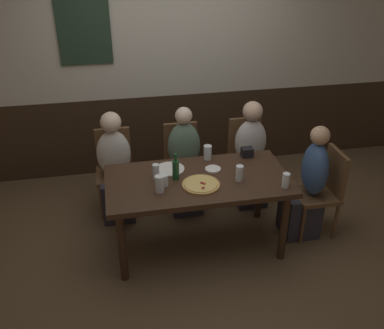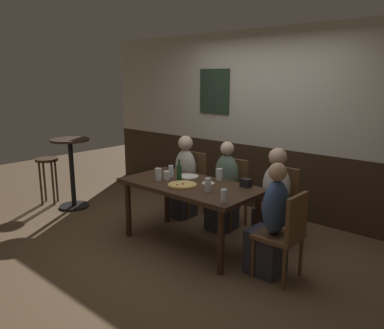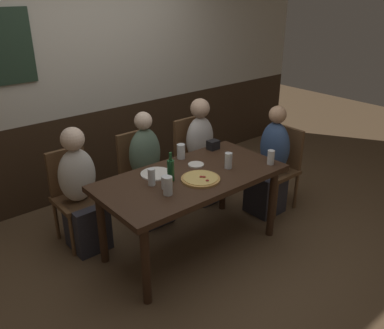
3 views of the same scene
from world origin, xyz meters
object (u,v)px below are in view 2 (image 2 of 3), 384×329
at_px(dining_table, 190,191).
at_px(tumbler_water, 167,176).
at_px(chair_left_far, 191,179).
at_px(person_mid_far, 224,193).
at_px(condiment_caddy, 246,183).
at_px(person_left_far, 183,182).
at_px(pizza, 182,185).
at_px(person_right_far, 273,204).
at_px(pint_glass_stout, 208,186).
at_px(chair_right_far, 280,200).
at_px(highball_clear, 224,197).
at_px(beer_bottle_green, 179,172).
at_px(person_head_east, 270,229).
at_px(plate_white_small, 208,183).
at_px(chair_mid_far, 232,189).
at_px(bar_stool, 47,168).
at_px(beer_glass_tall, 158,175).
at_px(side_bar_table, 72,168).
at_px(pint_glass_pale, 171,172).
at_px(plate_white_large, 188,176).
at_px(chair_head_east, 285,231).

distance_m(dining_table, tumbler_water, 0.35).
height_order(chair_left_far, person_mid_far, person_mid_far).
relative_size(chair_left_far, condiment_caddy, 8.00).
distance_m(person_left_far, tumbler_water, 0.89).
bearing_deg(condiment_caddy, pizza, -141.17).
relative_size(person_right_far, pint_glass_stout, 7.99).
bearing_deg(chair_right_far, highball_clear, -90.69).
relative_size(chair_right_far, beer_bottle_green, 3.51).
xyz_separation_m(chair_right_far, tumbler_water, (-1.03, -0.89, 0.29)).
bearing_deg(person_head_east, plate_white_small, 171.63).
height_order(chair_mid_far, bar_stool, chair_mid_far).
bearing_deg(plate_white_small, person_left_far, 148.95).
bearing_deg(person_mid_far, beer_glass_tall, -113.95).
xyz_separation_m(side_bar_table, bar_stool, (-0.45, -0.15, -0.05)).
xyz_separation_m(highball_clear, side_bar_table, (-2.90, 0.09, -0.18)).
bearing_deg(person_right_far, pint_glass_pale, -150.98).
xyz_separation_m(dining_table, chair_left_far, (-0.72, 0.83, -0.16)).
distance_m(person_mid_far, condiment_caddy, 0.72).
relative_size(person_mid_far, beer_glass_tall, 7.58).
bearing_deg(chair_right_far, beer_glass_tall, -137.87).
distance_m(pint_glass_stout, beer_bottle_green, 0.56).
distance_m(person_head_east, beer_bottle_green, 1.31).
bearing_deg(side_bar_table, chair_right_far, 19.33).
height_order(beer_bottle_green, condiment_caddy, beer_bottle_green).
bearing_deg(plate_white_large, highball_clear, -27.94).
relative_size(highball_clear, pint_glass_pale, 0.92).
xyz_separation_m(person_right_far, plate_white_small, (-0.55, -0.53, 0.26)).
bearing_deg(condiment_caddy, chair_mid_far, 137.64).
bearing_deg(highball_clear, tumbler_water, 167.60).
distance_m(person_right_far, side_bar_table, 3.04).
bearing_deg(side_bar_table, beer_glass_tall, 1.39).
relative_size(person_right_far, condiment_caddy, 10.43).
height_order(beer_glass_tall, tumbler_water, beer_glass_tall).
height_order(dining_table, person_right_far, person_right_far).
distance_m(person_left_far, person_mid_far, 0.72).
xyz_separation_m(person_left_far, bar_stool, (-1.93, -1.01, 0.08)).
distance_m(person_left_far, pint_glass_stout, 1.35).
xyz_separation_m(person_head_east, beer_glass_tall, (-1.43, -0.15, 0.33)).
distance_m(person_mid_far, person_head_east, 1.26).
distance_m(dining_table, highball_clear, 0.77).
distance_m(person_head_east, highball_clear, 0.56).
distance_m(tumbler_water, beer_bottle_green, 0.16).
bearing_deg(pint_glass_pale, pint_glass_stout, -12.80).
distance_m(chair_mid_far, tumbler_water, 0.99).
relative_size(person_left_far, beer_bottle_green, 4.56).
distance_m(person_right_far, pizza, 1.10).
bearing_deg(beer_glass_tall, bar_stool, -175.13).
relative_size(chair_left_far, side_bar_table, 0.84).
xyz_separation_m(person_left_far, condiment_caddy, (1.27, -0.34, 0.30)).
bearing_deg(pizza, chair_head_east, 5.65).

